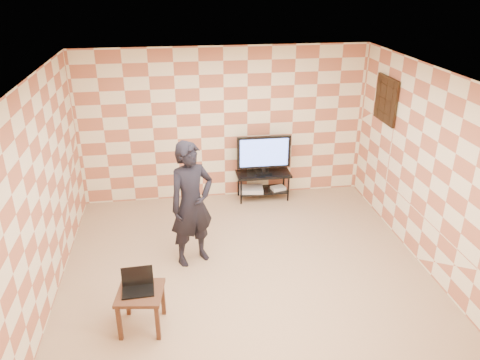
{
  "coord_description": "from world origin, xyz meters",
  "views": [
    {
      "loc": [
        -0.86,
        -5.26,
        3.84
      ],
      "look_at": [
        0.0,
        0.6,
        1.15
      ],
      "focal_mm": 35.0,
      "sensor_mm": 36.0,
      "label": 1
    }
  ],
  "objects_px": {
    "tv_stand": "(263,180)",
    "tv": "(264,153)",
    "side_table": "(141,298)",
    "person": "(192,204)"
  },
  "relations": [
    {
      "from": "tv_stand",
      "to": "tv",
      "type": "xyz_separation_m",
      "value": [
        0.0,
        -0.0,
        0.52
      ]
    },
    {
      "from": "tv",
      "to": "person",
      "type": "bearing_deg",
      "value": -126.95
    },
    {
      "from": "tv",
      "to": "person",
      "type": "relative_size",
      "value": 0.53
    },
    {
      "from": "person",
      "to": "tv_stand",
      "type": "bearing_deg",
      "value": 27.06
    },
    {
      "from": "tv",
      "to": "tv_stand",
      "type": "bearing_deg",
      "value": 90.47
    },
    {
      "from": "tv_stand",
      "to": "tv",
      "type": "distance_m",
      "value": 0.52
    },
    {
      "from": "person",
      "to": "side_table",
      "type": "bearing_deg",
      "value": -143.36
    },
    {
      "from": "tv_stand",
      "to": "person",
      "type": "relative_size",
      "value": 0.54
    },
    {
      "from": "tv_stand",
      "to": "tv",
      "type": "relative_size",
      "value": 1.02
    },
    {
      "from": "side_table",
      "to": "person",
      "type": "xyz_separation_m",
      "value": [
        0.67,
        1.3,
        0.49
      ]
    }
  ]
}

